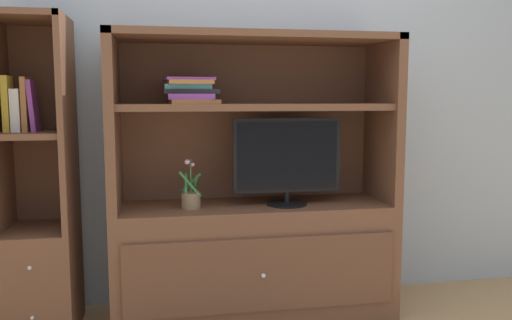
{
  "coord_description": "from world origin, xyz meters",
  "views": [
    {
      "loc": [
        -0.5,
        -2.4,
        1.23
      ],
      "look_at": [
        0.0,
        0.35,
        0.89
      ],
      "focal_mm": 36.92,
      "sensor_mm": 36.0,
      "label": 1
    }
  ],
  "objects_px": {
    "potted_plant": "(191,199)",
    "bookshelf_tall": "(39,226)",
    "tv_monitor": "(287,160)",
    "upright_book_row": "(20,106)",
    "media_console": "(254,229)",
    "magazine_stack": "(191,91)"
  },
  "relations": [
    {
      "from": "potted_plant",
      "to": "magazine_stack",
      "type": "relative_size",
      "value": 0.72
    },
    {
      "from": "media_console",
      "to": "bookshelf_tall",
      "type": "distance_m",
      "value": 1.13
    },
    {
      "from": "media_console",
      "to": "upright_book_row",
      "type": "bearing_deg",
      "value": -179.7
    },
    {
      "from": "media_console",
      "to": "upright_book_row",
      "type": "relative_size",
      "value": 5.6
    },
    {
      "from": "tv_monitor",
      "to": "upright_book_row",
      "type": "relative_size",
      "value": 2.13
    },
    {
      "from": "magazine_stack",
      "to": "tv_monitor",
      "type": "bearing_deg",
      "value": -6.47
    },
    {
      "from": "tv_monitor",
      "to": "upright_book_row",
      "type": "bearing_deg",
      "value": 177.78
    },
    {
      "from": "media_console",
      "to": "bookshelf_tall",
      "type": "xyz_separation_m",
      "value": [
        -1.13,
        0.0,
        0.06
      ]
    },
    {
      "from": "media_console",
      "to": "upright_book_row",
      "type": "xyz_separation_m",
      "value": [
        -1.19,
        -0.01,
        0.68
      ]
    },
    {
      "from": "potted_plant",
      "to": "tv_monitor",
      "type": "bearing_deg",
      "value": -0.56
    },
    {
      "from": "magazine_stack",
      "to": "upright_book_row",
      "type": "xyz_separation_m",
      "value": [
        -0.85,
        -0.0,
        -0.08
      ]
    },
    {
      "from": "upright_book_row",
      "to": "media_console",
      "type": "bearing_deg",
      "value": 0.3
    },
    {
      "from": "magazine_stack",
      "to": "bookshelf_tall",
      "type": "distance_m",
      "value": 1.05
    },
    {
      "from": "potted_plant",
      "to": "magazine_stack",
      "type": "height_order",
      "value": "magazine_stack"
    },
    {
      "from": "potted_plant",
      "to": "bookshelf_tall",
      "type": "height_order",
      "value": "bookshelf_tall"
    },
    {
      "from": "potted_plant",
      "to": "bookshelf_tall",
      "type": "bearing_deg",
      "value": 175.78
    },
    {
      "from": "potted_plant",
      "to": "magazine_stack",
      "type": "bearing_deg",
      "value": 76.05
    },
    {
      "from": "tv_monitor",
      "to": "upright_book_row",
      "type": "xyz_separation_m",
      "value": [
        -1.36,
        0.05,
        0.29
      ]
    },
    {
      "from": "tv_monitor",
      "to": "potted_plant",
      "type": "relative_size",
      "value": 2.25
    },
    {
      "from": "tv_monitor",
      "to": "media_console",
      "type": "bearing_deg",
      "value": 161.0
    },
    {
      "from": "upright_book_row",
      "to": "magazine_stack",
      "type": "bearing_deg",
      "value": 0.33
    },
    {
      "from": "magazine_stack",
      "to": "upright_book_row",
      "type": "height_order",
      "value": "upright_book_row"
    }
  ]
}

